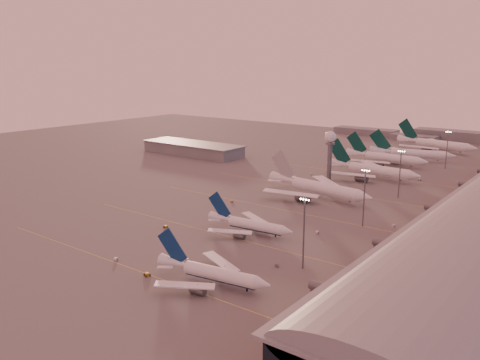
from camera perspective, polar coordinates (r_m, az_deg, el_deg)
The scene contains 26 objects.
ground at distance 208.04m, azimuth -6.93°, elevation -6.05°, with size 700.00×700.00×0.00m, color #585555.
taxiway_markings at distance 233.92m, azimuth 8.08°, elevation -3.91°, with size 180.00×185.25×0.02m.
hangar at distance 386.10m, azimuth -5.31°, elevation 3.55°, with size 82.00×27.00×8.50m.
radar_tower at distance 295.88m, azimuth 10.09°, elevation 3.76°, with size 6.40×6.40×31.10m.
mast_a at distance 170.16m, azimuth 7.18°, elevation -5.56°, with size 3.60×0.56×25.00m.
mast_b at distance 218.81m, azimuth 13.78°, elevation -1.62°, with size 3.60×0.56×25.00m.
mast_c at distance 270.59m, azimuth 17.52°, elevation 0.93°, with size 3.60×0.56×25.00m.
mast_d at distance 355.94m, azimuth 22.22°, elevation 3.36°, with size 3.60×0.56×25.00m.
distant_horizon at distance 488.74m, azimuth 20.94°, elevation 4.70°, with size 165.00×37.50×9.00m.
narrowbody_near at distance 160.89m, azimuth -3.10°, elevation -10.60°, with size 40.81×32.36×16.00m.
narrowbody_mid at distance 206.38m, azimuth 1.11°, elevation -5.19°, with size 39.60×31.49×15.48m.
widebody_white at distance 262.94m, azimuth 8.83°, elevation -1.16°, with size 62.96×50.15×22.21m.
greentail_a at distance 313.15m, azimuth 14.64°, elevation 0.87°, with size 60.70×48.89×22.04m.
greentail_b at distance 356.86m, azimuth 16.08°, elevation 2.21°, with size 58.11×46.92×21.10m.
greentail_c at distance 378.40m, azimuth 18.74°, elevation 2.63°, with size 57.82×46.12×21.42m.
greentail_d at distance 425.07m, azimuth 21.14°, elevation 3.58°, with size 64.96×52.04×23.76m.
gsv_truck_a at distance 184.73m, azimuth -13.67°, elevation -8.48°, with size 5.66×4.22×2.17m.
gsv_tug_near at distance 170.23m, azimuth -10.39°, elevation -10.41°, with size 3.53×4.50×1.12m.
gsv_catering_a at distance 174.48m, azimuth 4.21°, elevation -9.07°, with size 5.70×4.16×4.28m.
gsv_tug_mid at distance 216.22m, azimuth -8.37°, elevation -5.21°, with size 3.86×3.00×0.97m.
gsv_truck_b at distance 208.77m, azimuth 8.76°, elevation -5.69°, with size 6.05×3.21×2.32m.
gsv_truck_c at distance 251.97m, azimuth -0.86°, elevation -2.30°, with size 5.29×3.29×2.01m.
gsv_catering_b at distance 224.60m, azimuth 16.91°, elevation -4.58°, with size 4.63×2.29×3.75m.
gsv_tug_far at distance 287.69m, azimuth 9.61°, elevation -0.63°, with size 3.87×4.31×1.06m.
gsv_truck_d at distance 316.70m, azimuth 8.01°, elevation 0.76°, with size 1.94×4.82×1.92m.
gsv_tug_hangar at distance 316.64m, azimuth 19.53°, elevation 0.03°, with size 3.25×1.99×0.92m.
Camera 1 is at (138.05, -140.09, 67.79)m, focal length 38.00 mm.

